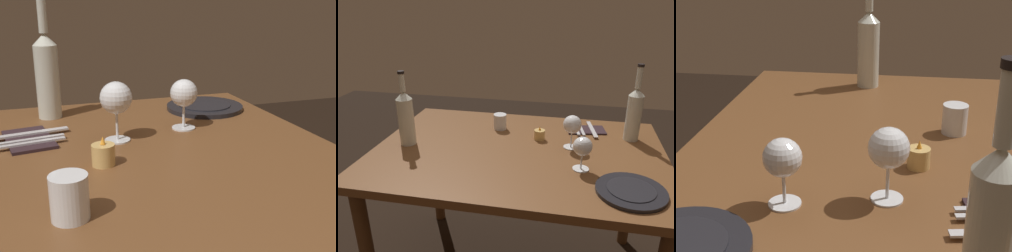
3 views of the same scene
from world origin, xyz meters
The scene contains 11 objects.
dining_table centered at (0.00, 0.00, 0.65)m, with size 1.30×0.90×0.74m.
wine_glass_left centered at (0.28, -0.13, 0.84)m, with size 0.08×0.08×0.14m.
wine_glass_right centered at (0.23, 0.07, 0.85)m, with size 0.08×0.08×0.16m.
wine_bottle_second centered at (0.51, 0.22, 0.88)m, with size 0.07×0.07×0.37m.
water_tumbler centered at (-0.13, 0.22, 0.78)m, with size 0.07×0.07×0.08m.
votive_candle centered at (0.08, 0.13, 0.76)m, with size 0.05×0.05×0.07m.
dinner_plate centered at (0.45, -0.27, 0.75)m, with size 0.25×0.25×0.02m.
folded_napkin centered at (0.30, 0.29, 0.74)m, with size 0.21×0.14×0.01m.
fork_inner centered at (0.28, 0.29, 0.75)m, with size 0.04×0.18×0.00m.
fork_outer centered at (0.25, 0.29, 0.75)m, with size 0.04×0.18×0.00m.
table_knife centered at (0.33, 0.29, 0.75)m, with size 0.06×0.21×0.00m.
Camera 1 is at (-0.78, 0.27, 1.10)m, focal length 45.04 mm.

